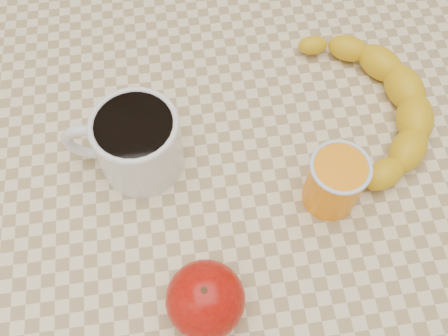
{
  "coord_description": "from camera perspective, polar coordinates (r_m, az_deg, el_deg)",
  "views": [
    {
      "loc": [
        -0.04,
        -0.29,
        1.32
      ],
      "look_at": [
        0.0,
        0.0,
        0.77
      ],
      "focal_mm": 40.0,
      "sensor_mm": 36.0,
      "label": 1
    }
  ],
  "objects": [
    {
      "name": "ground",
      "position": [
        1.35,
        0.0,
        -15.58
      ],
      "size": [
        3.0,
        3.0,
        0.0
      ],
      "primitive_type": "plane",
      "color": "tan",
      "rests_on": "ground"
    },
    {
      "name": "table",
      "position": [
        0.72,
        0.0,
        -3.99
      ],
      "size": [
        0.8,
        0.8,
        0.75
      ],
      "color": "beige",
      "rests_on": "ground"
    },
    {
      "name": "coffee_mug",
      "position": [
        0.62,
        -10.07,
        3.01
      ],
      "size": [
        0.16,
        0.12,
        0.09
      ],
      "color": "silver",
      "rests_on": "table"
    },
    {
      "name": "orange_juice_glass",
      "position": [
        0.6,
        12.54,
        -1.54
      ],
      "size": [
        0.07,
        0.07,
        0.08
      ],
      "color": "orange",
      "rests_on": "table"
    },
    {
      "name": "apple",
      "position": [
        0.54,
        -2.13,
        -14.79
      ],
      "size": [
        0.1,
        0.1,
        0.08
      ],
      "color": "#890504",
      "rests_on": "table"
    },
    {
      "name": "banana",
      "position": [
        0.69,
        15.79,
        6.47
      ],
      "size": [
        0.34,
        0.39,
        0.05
      ],
      "primitive_type": null,
      "rotation": [
        0.0,
        0.0,
        -0.21
      ],
      "color": "gold",
      "rests_on": "table"
    }
  ]
}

